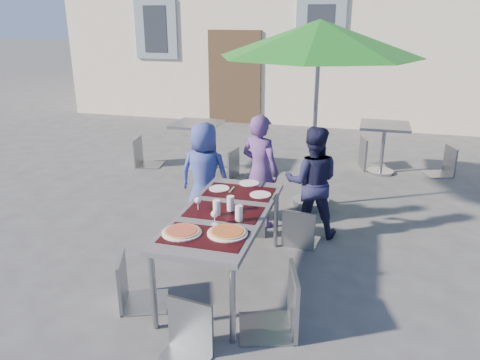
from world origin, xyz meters
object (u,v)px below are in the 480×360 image
(child_2, at_px, (312,182))
(chair_3, at_px, (131,253))
(child_0, at_px, (205,174))
(chair_1, at_px, (246,186))
(pizza_near_right, at_px, (227,232))
(patio_umbrella, at_px, (319,40))
(bg_chair_l_0, at_px, (143,134))
(chair_2, at_px, (301,205))
(bg_chair_r_0, at_px, (228,146))
(cafe_table_0, at_px, (197,136))
(bg_chair_r_1, at_px, (447,144))
(child_1, at_px, (260,171))
(chair_4, at_px, (282,265))
(cafe_table_1, at_px, (384,138))
(dining_table, at_px, (224,217))
(chair_0, at_px, (213,197))
(pizza_near_left, at_px, (182,232))
(chair_5, at_px, (183,302))
(bg_chair_l_1, at_px, (371,134))

(child_2, xyz_separation_m, chair_3, (-1.35, -1.91, -0.14))
(child_0, distance_m, chair_1, 0.61)
(pizza_near_right, xyz_separation_m, patio_umbrella, (0.39, 2.66, 1.45))
(pizza_near_right, bearing_deg, bg_chair_l_0, 125.72)
(chair_2, height_order, bg_chair_r_0, bg_chair_r_0)
(chair_3, xyz_separation_m, cafe_table_0, (-0.85, 3.94, 0.05))
(chair_3, relative_size, bg_chair_r_1, 1.00)
(pizza_near_right, xyz_separation_m, child_1, (-0.16, 1.88, -0.06))
(child_0, bearing_deg, cafe_table_0, -66.46)
(child_2, relative_size, chair_4, 1.28)
(child_0, distance_m, cafe_table_0, 2.24)
(cafe_table_0, bearing_deg, cafe_table_1, 11.71)
(dining_table, height_order, chair_1, chair_1)
(child_0, distance_m, chair_0, 0.41)
(pizza_near_left, height_order, cafe_table_0, cafe_table_0)
(patio_umbrella, xyz_separation_m, bg_chair_r_0, (-1.47, 0.89, -1.71))
(chair_3, distance_m, bg_chair_l_0, 4.30)
(bg_chair_r_0, relative_size, cafe_table_1, 1.06)
(pizza_near_left, height_order, bg_chair_l_0, bg_chair_l_0)
(pizza_near_left, relative_size, chair_5, 0.39)
(child_2, relative_size, chair_5, 1.52)
(chair_1, height_order, bg_chair_l_0, chair_1)
(dining_table, relative_size, chair_3, 2.04)
(chair_1, bearing_deg, patio_umbrella, 59.98)
(chair_3, bearing_deg, chair_2, 50.91)
(chair_2, bearing_deg, bg_chair_l_1, 77.56)
(chair_4, bearing_deg, bg_chair_r_1, 68.88)
(child_2, xyz_separation_m, chair_0, (-1.11, -0.34, -0.18))
(child_2, bearing_deg, child_1, -18.17)
(dining_table, bearing_deg, pizza_near_left, -110.51)
(pizza_near_left, relative_size, child_0, 0.26)
(chair_3, relative_size, bg_chair_l_1, 0.87)
(chair_3, bearing_deg, child_1, 71.09)
(chair_3, bearing_deg, cafe_table_1, 64.39)
(bg_chair_l_1, bearing_deg, bg_chair_l_0, -166.99)
(pizza_near_right, distance_m, chair_0, 1.57)
(chair_3, relative_size, bg_chair_l_0, 0.95)
(pizza_near_right, relative_size, chair_1, 0.33)
(pizza_near_left, relative_size, child_1, 0.24)
(chair_1, xyz_separation_m, chair_4, (0.74, -1.70, -0.00))
(child_1, xyz_separation_m, chair_5, (0.03, -2.58, -0.20))
(bg_chair_l_0, distance_m, bg_chair_l_1, 3.93)
(child_1, bearing_deg, child_0, 33.90)
(bg_chair_l_1, bearing_deg, pizza_near_left, -107.76)
(child_2, xyz_separation_m, patio_umbrella, (-0.10, 0.90, 1.56))
(bg_chair_l_0, height_order, bg_chair_r_1, bg_chair_l_0)
(child_2, distance_m, chair_1, 0.77)
(chair_2, distance_m, chair_3, 2.03)
(cafe_table_1, bearing_deg, bg_chair_l_1, 134.38)
(bg_chair_r_1, bearing_deg, child_1, -132.34)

